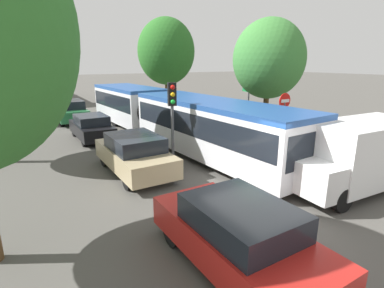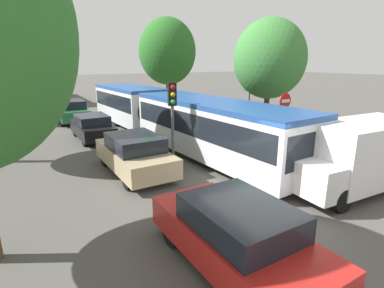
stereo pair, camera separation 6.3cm
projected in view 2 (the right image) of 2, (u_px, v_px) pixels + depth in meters
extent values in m
plane|color=#4F4C47|center=(261.00, 221.00, 8.14)|extent=(200.00, 200.00, 0.00)
cube|color=silver|center=(213.00, 129.00, 13.07)|extent=(3.11, 9.76, 2.08)
cube|color=black|center=(214.00, 121.00, 12.97)|extent=(3.10, 9.38, 0.91)
cube|color=#234C93|center=(214.00, 103.00, 12.77)|extent=(3.11, 9.76, 0.20)
cube|color=silver|center=(131.00, 105.00, 20.36)|extent=(2.94, 6.72, 2.08)
cube|color=black|center=(130.00, 100.00, 20.26)|extent=(2.95, 6.46, 0.91)
cube|color=#234C93|center=(130.00, 88.00, 20.05)|extent=(2.94, 6.72, 0.20)
cylinder|color=black|center=(157.00, 113.00, 17.32)|extent=(1.97, 1.12, 1.91)
cube|color=black|center=(310.00, 150.00, 9.19)|extent=(2.28, 0.22, 1.12)
cylinder|color=black|center=(285.00, 161.00, 11.41)|extent=(0.36, 1.03, 1.01)
cylinder|color=black|center=(244.00, 173.00, 10.24)|extent=(0.36, 1.03, 1.01)
cylinder|color=black|center=(194.00, 131.00, 16.33)|extent=(0.36, 1.03, 1.01)
cylinder|color=black|center=(159.00, 137.00, 15.16)|extent=(0.36, 1.03, 1.01)
cylinder|color=black|center=(146.00, 115.00, 21.16)|extent=(0.36, 1.03, 1.01)
cylinder|color=black|center=(116.00, 118.00, 19.99)|extent=(0.36, 1.03, 1.01)
cube|color=silver|center=(49.00, 88.00, 33.93)|extent=(2.59, 11.09, 1.92)
cube|color=black|center=(48.00, 85.00, 33.83)|extent=(2.60, 10.53, 0.81)
cube|color=black|center=(47.00, 79.00, 33.65)|extent=(2.59, 11.09, 0.19)
cylinder|color=black|center=(37.00, 93.00, 36.66)|extent=(0.30, 0.96, 0.96)
cylinder|color=black|center=(55.00, 92.00, 37.66)|extent=(0.30, 0.96, 0.96)
cylinder|color=black|center=(42.00, 99.00, 30.86)|extent=(0.30, 0.96, 0.96)
cylinder|color=black|center=(63.00, 97.00, 31.87)|extent=(0.30, 0.96, 0.96)
cube|color=#B21E19|center=(236.00, 241.00, 6.16)|extent=(1.83, 4.29, 0.69)
cube|color=black|center=(240.00, 217.00, 5.91)|extent=(1.68, 2.25, 0.53)
cylinder|color=black|center=(172.00, 233.00, 6.98)|extent=(0.23, 0.65, 0.65)
cylinder|color=black|center=(224.00, 216.00, 7.74)|extent=(0.23, 0.65, 0.65)
cylinder|color=black|center=(315.00, 279.00, 5.48)|extent=(0.23, 0.65, 0.65)
cube|color=tan|center=(135.00, 157.00, 11.53)|extent=(1.86, 4.36, 0.71)
cube|color=black|center=(135.00, 142.00, 11.28)|extent=(1.71, 2.29, 0.54)
cylinder|color=black|center=(105.00, 158.00, 12.37)|extent=(0.23, 0.66, 0.66)
cylinder|color=black|center=(140.00, 152.00, 13.14)|extent=(0.23, 0.66, 0.66)
cylinder|color=black|center=(128.00, 180.00, 10.07)|extent=(0.23, 0.66, 0.66)
cylinder|color=black|center=(169.00, 171.00, 10.85)|extent=(0.23, 0.66, 0.66)
cube|color=black|center=(92.00, 129.00, 16.55)|extent=(1.68, 3.95, 0.64)
cube|color=black|center=(92.00, 119.00, 16.32)|extent=(1.54, 2.07, 0.49)
cylinder|color=black|center=(75.00, 131.00, 17.31)|extent=(0.21, 0.60, 0.60)
cylinder|color=black|center=(100.00, 128.00, 18.01)|extent=(0.21, 0.60, 0.60)
cylinder|color=black|center=(85.00, 140.00, 15.23)|extent=(0.21, 0.60, 0.60)
cylinder|color=black|center=(112.00, 137.00, 15.93)|extent=(0.21, 0.60, 0.60)
cube|color=#236638|center=(71.00, 113.00, 21.40)|extent=(1.89, 4.44, 0.72)
cube|color=black|center=(70.00, 104.00, 21.15)|extent=(1.74, 2.33, 0.55)
cylinder|color=black|center=(57.00, 115.00, 22.26)|extent=(0.23, 0.68, 0.68)
cylinder|color=black|center=(79.00, 113.00, 23.05)|extent=(0.23, 0.68, 0.68)
cylinder|color=black|center=(63.00, 121.00, 19.92)|extent=(0.23, 0.68, 0.68)
cylinder|color=black|center=(87.00, 119.00, 20.70)|extent=(0.23, 0.68, 0.68)
cube|color=white|center=(365.00, 151.00, 9.93)|extent=(4.22, 2.25, 2.00)
cube|color=white|center=(310.00, 177.00, 8.94)|extent=(1.02, 1.95, 1.00)
cylinder|color=black|center=(342.00, 200.00, 8.53)|extent=(0.73, 0.28, 0.72)
cylinder|color=black|center=(297.00, 180.00, 9.97)|extent=(0.73, 0.28, 0.72)
cylinder|color=black|center=(360.00, 165.00, 11.43)|extent=(0.73, 0.28, 0.72)
cylinder|color=#56595E|center=(173.00, 126.00, 12.01)|extent=(0.12, 0.12, 3.40)
cube|color=black|center=(172.00, 94.00, 11.68)|extent=(0.38, 0.32, 0.90)
sphere|color=red|center=(173.00, 87.00, 11.46)|extent=(0.18, 0.18, 0.18)
sphere|color=#EAAD14|center=(173.00, 95.00, 11.54)|extent=(0.18, 0.18, 0.18)
sphere|color=green|center=(173.00, 102.00, 11.61)|extent=(0.18, 0.18, 0.18)
cylinder|color=#56595E|center=(283.00, 128.00, 13.80)|extent=(0.08, 0.08, 2.40)
cylinder|color=red|center=(285.00, 101.00, 13.46)|extent=(0.70, 0.03, 0.70)
cube|color=white|center=(286.00, 101.00, 13.44)|extent=(0.50, 0.04, 0.14)
cylinder|color=#56595E|center=(249.00, 104.00, 17.36)|extent=(0.10, 0.10, 3.60)
cube|color=#197A38|center=(250.00, 78.00, 16.96)|extent=(0.35, 1.38, 0.28)
cube|color=#197A38|center=(250.00, 84.00, 17.05)|extent=(0.35, 1.38, 0.28)
cube|color=#197A38|center=(250.00, 90.00, 17.15)|extent=(0.35, 1.38, 0.28)
cylinder|color=#51381E|center=(2.00, 128.00, 12.54)|extent=(0.31, 0.31, 2.97)
cylinder|color=#51381E|center=(266.00, 114.00, 16.52)|extent=(0.29, 0.29, 2.75)
ellipsoid|color=#3D7F38|center=(270.00, 59.00, 15.74)|extent=(3.79, 3.79, 4.16)
cylinder|color=#51381E|center=(168.00, 92.00, 27.49)|extent=(0.35, 0.35, 2.87)
ellipsoid|color=#286623|center=(167.00, 51.00, 26.53)|extent=(5.05, 5.05, 5.80)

